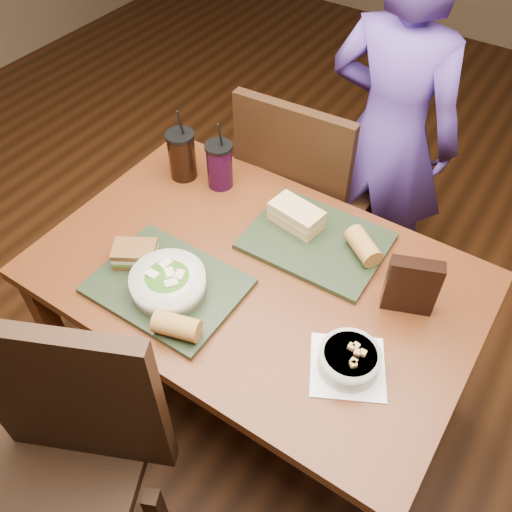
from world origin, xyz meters
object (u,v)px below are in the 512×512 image
Objects in this scene: dining_table at (256,291)px; tray_far at (316,241)px; chair_near at (58,470)px; baguette_far at (363,246)px; sandwich_far at (296,216)px; salad_bowl at (168,282)px; baguette_near at (177,326)px; chip_bag at (411,286)px; diner at (389,136)px; cup_berry at (220,165)px; soup_bowl at (349,360)px; tray_near at (168,286)px; sandwich_near at (135,254)px; cup_cola at (182,155)px; chair_far at (302,196)px.

tray_far reaches higher than dining_table.
chair_near reaches higher than baguette_far.
dining_table is 0.27m from sandwich_far.
salad_bowl is 0.15m from baguette_near.
chip_bag is (0.19, -0.10, 0.04)m from baguette_far.
diner is 0.71m from cup_berry.
chip_bag is at bearing -13.55° from tray_far.
baguette_far is at bearing 62.28° from baguette_near.
baguette_near is (-0.43, -0.17, 0.01)m from soup_bowl.
dining_table is at bearing -136.00° from baguette_far.
sandwich_far is at bearing 66.92° from tray_near.
chair_near is at bearing -101.06° from baguette_near.
diner reaches higher than tray_far.
salad_bowl reaches higher than baguette_near.
tray_far is 0.53m from baguette_near.
salad_bowl is at bearing 138.23° from baguette_near.
baguette_near is 0.61m from baguette_far.
sandwich_far is (0.32, 0.41, 0.00)m from sandwich_near.
tray_near is at bearing -72.26° from cup_berry.
sandwich_far is 0.66× the size of cup_cola.
tray_near is at bearing -134.62° from baguette_far.
cup_cola is 0.90m from chip_bag.
salad_bowl is at bearing -109.99° from sandwich_far.
cup_berry is (-0.28, 0.58, 0.03)m from baguette_near.
salad_bowl reaches higher than baguette_far.
salad_bowl is at bearing -127.29° from dining_table.
soup_bowl is at bearing -44.48° from sandwich_far.
sandwich_far is 0.24m from baguette_far.
sandwich_near is (-0.19, 0.55, 0.21)m from chair_near.
salad_bowl is at bearing -172.81° from soup_bowl.
diner reaches higher than chair_near.
chair_far reaches higher than cup_berry.
baguette_far reaches higher than soup_bowl.
chair_near reaches higher than cup_cola.
salad_bowl reaches higher than soup_bowl.
soup_bowl is (0.51, 0.58, 0.19)m from chair_near.
cup_cola is (-0.31, -0.32, 0.27)m from chair_far.
soup_bowl is at bearing 48.98° from chair_near.
chair_near is at bearing -144.81° from chip_bag.
salad_bowl is 0.59m from baguette_far.
tray_near is (-0.05, 0.53, 0.17)m from chair_near.
soup_bowl is (0.33, -1.01, 0.04)m from diner.
diner is at bearing 70.99° from sandwich_near.
chip_bag reaches higher than baguette_near.
cup_berry is (-0.18, -0.29, 0.27)m from chair_far.
chair_far is 3.76× the size of cup_cola.
diner is 5.51× the size of cup_cola.
cup_cola reaches higher than sandwich_far.
tray_near is at bearing -174.66° from soup_bowl.
salad_bowl is (-0.16, -0.21, 0.14)m from dining_table.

